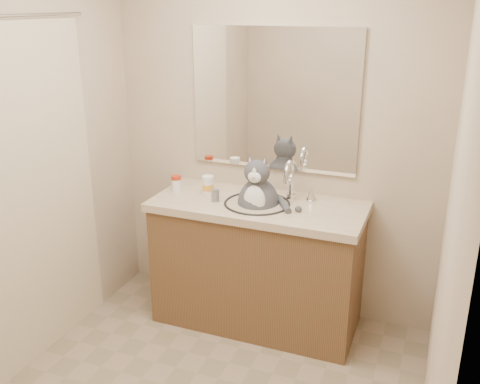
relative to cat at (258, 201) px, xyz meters
name	(u,v)px	position (x,y,z in m)	size (l,w,h in m)	color
room	(187,200)	(0.00, -0.96, 0.34)	(2.22, 2.52, 2.42)	gray
vanity	(257,261)	(0.00, 0.01, -0.42)	(1.34, 0.59, 1.12)	brown
mirror	(274,100)	(0.00, 0.28, 0.59)	(1.10, 0.02, 0.90)	white
shower_curtain	(22,199)	(-1.05, -0.86, 0.17)	(0.02, 1.30, 1.93)	beige
cat	(258,201)	(0.00, 0.00, 0.00)	(0.39, 0.31, 0.52)	#46474B
pill_bottle_redcap	(176,184)	(-0.57, 0.01, 0.05)	(0.07, 0.07, 0.11)	white
pill_bottle_orange	(208,186)	(-0.36, 0.03, 0.05)	(0.09, 0.09, 0.12)	white
grey_canister	(215,195)	(-0.26, -0.07, 0.03)	(0.06, 0.06, 0.08)	slate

